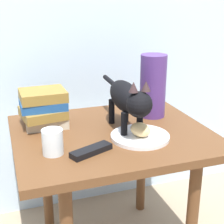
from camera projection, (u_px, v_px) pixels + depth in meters
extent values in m
cube|color=brown|center=(112.00, 135.00, 1.31)|extent=(0.74, 0.62, 0.03)
cylinder|color=brown|center=(192.00, 219.00, 1.26)|extent=(0.04, 0.04, 0.52)
cylinder|color=brown|center=(46.00, 179.00, 1.54)|extent=(0.04, 0.04, 0.52)
cylinder|color=brown|center=(141.00, 163.00, 1.68)|extent=(0.04, 0.04, 0.52)
cylinder|color=white|center=(140.00, 137.00, 1.24)|extent=(0.21, 0.21, 0.01)
ellipsoid|color=#E0BC7A|center=(140.00, 130.00, 1.22)|extent=(0.09, 0.10, 0.05)
cylinder|color=black|center=(140.00, 124.00, 1.24)|extent=(0.02, 0.02, 0.10)
cylinder|color=black|center=(124.00, 125.00, 1.23)|extent=(0.02, 0.02, 0.10)
cylinder|color=black|center=(126.00, 110.00, 1.39)|extent=(0.02, 0.02, 0.10)
cylinder|color=black|center=(112.00, 111.00, 1.37)|extent=(0.02, 0.02, 0.10)
ellipsoid|color=black|center=(125.00, 96.00, 1.28)|extent=(0.10, 0.26, 0.11)
sphere|color=black|center=(139.00, 105.00, 1.14)|extent=(0.09, 0.09, 0.09)
cone|color=#332224|center=(146.00, 86.00, 1.13)|extent=(0.03, 0.03, 0.03)
cone|color=#332224|center=(134.00, 87.00, 1.11)|extent=(0.03, 0.03, 0.03)
cylinder|color=black|center=(110.00, 81.00, 1.46)|extent=(0.03, 0.16, 0.02)
cube|color=#BCB299|center=(46.00, 120.00, 1.36)|extent=(0.17, 0.16, 0.04)
cube|color=olive|center=(43.00, 113.00, 1.33)|extent=(0.18, 0.18, 0.04)
cube|color=#1E4C8C|center=(43.00, 104.00, 1.33)|extent=(0.17, 0.16, 0.03)
cube|color=olive|center=(43.00, 95.00, 1.32)|extent=(0.18, 0.15, 0.04)
cylinder|color=#4C2D72|center=(153.00, 86.00, 1.43)|extent=(0.11, 0.11, 0.26)
cylinder|color=silver|center=(53.00, 142.00, 1.11)|extent=(0.07, 0.07, 0.08)
cylinder|color=silver|center=(53.00, 148.00, 1.12)|extent=(0.06, 0.06, 0.04)
cube|color=black|center=(91.00, 151.00, 1.12)|extent=(0.16, 0.10, 0.02)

